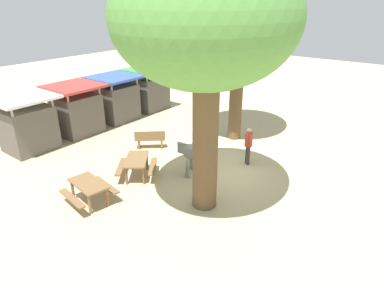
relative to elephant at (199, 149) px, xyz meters
name	(u,v)px	position (x,y,z in m)	size (l,w,h in m)	color
ground_plane	(221,169)	(0.45, -0.78, -0.85)	(60.00, 60.00, 0.00)	tan
elephant	(199,149)	(0.00, 0.00, 0.00)	(1.92, 1.29, 1.33)	slate
person_handler	(248,143)	(1.55, -1.39, 0.10)	(0.39, 0.38, 1.62)	#3F3833
shade_tree_main	(207,22)	(-2.04, -1.71, 5.01)	(5.53, 5.07, 7.92)	brown
wooden_bench	(150,139)	(0.22, 2.98, -0.38)	(1.22, 1.32, 0.88)	brown
picnic_table_near	(89,188)	(-4.32, 1.45, -0.26)	(1.70, 1.72, 0.78)	brown
picnic_table_far	(137,163)	(-2.05, 1.50, -0.26)	(2.09, 2.09, 0.78)	brown
market_stall_white	(28,126)	(-3.19, 7.28, 0.29)	(2.50, 2.50, 2.52)	#59514C
market_stall_red	(77,112)	(-0.59, 7.28, 0.29)	(2.50, 2.50, 2.52)	#59514C
market_stall_blue	(116,100)	(2.01, 7.28, 0.29)	(2.50, 2.50, 2.52)	#59514C
market_stall_green	(149,91)	(4.61, 7.28, 0.29)	(2.50, 2.50, 2.52)	#59514C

